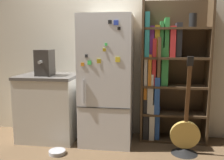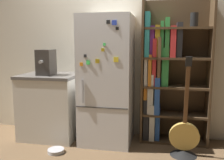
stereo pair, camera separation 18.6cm
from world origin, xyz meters
TOP-DOWN VIEW (x-y plane):
  - ground_plane at (0.00, 0.00)m, footprint 16.00×16.00m
  - wall_back at (0.00, 0.47)m, footprint 8.00×0.05m
  - refrigerator at (-0.00, 0.12)m, footprint 0.68×0.68m
  - bookshelf at (0.77, 0.31)m, footprint 0.89×0.34m
  - kitchen_counter at (-0.83, 0.13)m, footprint 0.79×0.66m
  - espresso_machine at (-0.85, 0.07)m, footprint 0.21×0.30m
  - guitar at (1.01, -0.15)m, footprint 0.36×0.32m
  - pet_bowl at (-0.54, -0.38)m, footprint 0.21×0.21m

SIDE VIEW (x-z plane):
  - ground_plane at x=0.00m, z-range 0.00..0.00m
  - pet_bowl at x=-0.54m, z-range 0.00..0.05m
  - guitar at x=1.01m, z-range -0.43..0.78m
  - kitchen_counter at x=-0.83m, z-range 0.00..0.91m
  - refrigerator at x=0.00m, z-range 0.00..1.71m
  - bookshelf at x=0.77m, z-range -0.03..1.89m
  - espresso_machine at x=-0.85m, z-range 0.91..1.26m
  - wall_back at x=0.00m, z-range 0.00..2.60m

